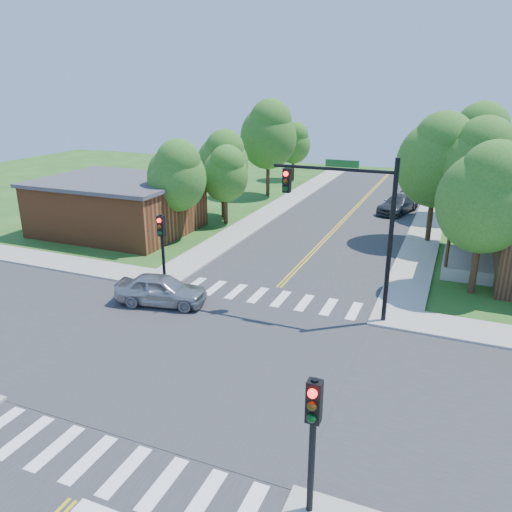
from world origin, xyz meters
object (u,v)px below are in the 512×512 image
at_px(signal_pole_nw, 162,237).
at_px(car_silver, 161,290).
at_px(car_dgrey, 398,205).
at_px(signal_mast_ne, 352,212).
at_px(signal_pole_se, 313,423).

bearing_deg(signal_pole_nw, car_silver, -60.93).
distance_m(signal_pole_nw, car_dgrey, 22.59).
xyz_separation_m(signal_pole_nw, car_silver, (1.15, -2.08, -1.93)).
xyz_separation_m(signal_mast_ne, car_silver, (-8.36, -2.09, -4.12)).
distance_m(car_silver, car_dgrey, 24.01).
bearing_deg(signal_pole_se, car_dgrey, 93.78).
bearing_deg(signal_mast_ne, car_dgrey, 91.15).
relative_size(signal_pole_se, car_dgrey, 0.73).
relative_size(signal_pole_se, signal_pole_nw, 1.00).
bearing_deg(car_silver, car_dgrey, -30.72).
bearing_deg(signal_pole_nw, signal_mast_ne, 0.07).
relative_size(signal_mast_ne, signal_pole_se, 1.89).
distance_m(signal_pole_se, signal_pole_nw, 15.84).
distance_m(signal_mast_ne, signal_pole_nw, 9.76).
relative_size(signal_pole_se, car_silver, 0.83).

